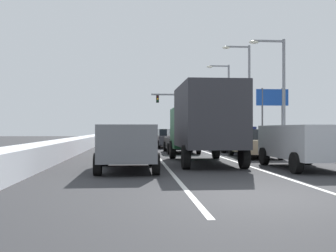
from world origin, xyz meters
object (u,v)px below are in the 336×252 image
(suv_navy_right_lane_third, at_px, (232,136))
(street_lamp_right_far, at_px, (226,96))
(suv_silver_right_lane_nearest, at_px, (303,142))
(traffic_light_gantry, at_px, (190,106))
(sedan_tan_right_lane_second, at_px, (254,143))
(sedan_tan_left_lane_fourth, at_px, (130,138))
(sedan_black_center_lane_second, at_px, (181,141))
(sedan_charcoal_center_lane_third, at_px, (169,138))
(sedan_maroon_left_lane_second, at_px, (127,143))
(street_lamp_right_near, at_px, (279,83))
(suv_gray_left_lane_nearest, at_px, (128,143))
(sedan_red_center_lane_fourth, at_px, (164,137))
(suv_silver_left_lane_third, at_px, (129,136))
(roadside_sign_right, at_px, (272,103))
(street_lamp_right_mid, at_px, (246,86))
(box_truck_center_lane_nearest, at_px, (204,120))
(sedan_white_right_lane_fourth, at_px, (212,138))

(suv_navy_right_lane_third, height_order, street_lamp_right_far, street_lamp_right_far)
(suv_silver_right_lane_nearest, distance_m, traffic_light_gantry, 37.13)
(sedan_tan_right_lane_second, height_order, sedan_tan_left_lane_fourth, same)
(sedan_black_center_lane_second, height_order, sedan_charcoal_center_lane_third, same)
(sedan_maroon_left_lane_second, xyz_separation_m, traffic_light_gantry, (7.63, 30.63, 3.73))
(sedan_charcoal_center_lane_third, distance_m, street_lamp_right_near, 9.64)
(suv_navy_right_lane_third, xyz_separation_m, suv_gray_left_lane_nearest, (-6.84, -11.95, 0.00))
(sedan_red_center_lane_fourth, xyz_separation_m, sedan_maroon_left_lane_second, (-3.14, -16.91, 0.00))
(street_lamp_right_near, bearing_deg, sedan_black_center_lane_second, -160.67)
(street_lamp_right_near, xyz_separation_m, street_lamp_right_far, (0.09, 17.26, 0.46))
(suv_silver_left_lane_third, distance_m, roadside_sign_right, 17.39)
(suv_silver_left_lane_third, bearing_deg, street_lamp_right_mid, 38.63)
(box_truck_center_lane_nearest, height_order, street_lamp_right_far, street_lamp_right_far)
(sedan_charcoal_center_lane_third, bearing_deg, street_lamp_right_mid, 29.19)
(roadside_sign_right, bearing_deg, suv_silver_left_lane_third, -143.67)
(sedan_tan_right_lane_second, height_order, suv_gray_left_lane_nearest, suv_gray_left_lane_nearest)
(suv_silver_left_lane_third, bearing_deg, roadside_sign_right, 36.33)
(sedan_black_center_lane_second, height_order, street_lamp_right_mid, street_lamp_right_mid)
(sedan_tan_right_lane_second, bearing_deg, sedan_charcoal_center_lane_third, 107.48)
(sedan_charcoal_center_lane_third, distance_m, sedan_tan_left_lane_fourth, 3.58)
(sedan_white_right_lane_fourth, relative_size, sedan_charcoal_center_lane_third, 1.00)
(suv_gray_left_lane_nearest, bearing_deg, traffic_light_gantry, 78.51)
(sedan_black_center_lane_second, xyz_separation_m, sedan_tan_left_lane_fourth, (-3.33, 8.73, 0.00))
(suv_navy_right_lane_third, distance_m, sedan_black_center_lane_second, 3.88)
(suv_navy_right_lane_third, bearing_deg, box_truck_center_lane_nearest, -110.57)
(suv_gray_left_lane_nearest, bearing_deg, street_lamp_right_near, 51.20)
(sedan_red_center_lane_fourth, height_order, suv_silver_left_lane_third, suv_silver_left_lane_third)
(sedan_tan_right_lane_second, height_order, roadside_sign_right, roadside_sign_right)
(sedan_tan_right_lane_second, distance_m, street_lamp_right_near, 9.08)
(sedan_white_right_lane_fourth, relative_size, sedan_maroon_left_lane_second, 1.00)
(suv_navy_right_lane_third, bearing_deg, sedan_red_center_lane_fourth, 108.86)
(sedan_white_right_lane_fourth, height_order, suv_silver_left_lane_third, suv_silver_left_lane_third)
(sedan_maroon_left_lane_second, distance_m, roadside_sign_right, 22.22)
(sedan_maroon_left_lane_second, xyz_separation_m, roadside_sign_right, (13.79, 17.11, 3.25))
(street_lamp_right_mid, relative_size, roadside_sign_right, 1.69)
(suv_silver_left_lane_third, bearing_deg, suv_silver_right_lane_nearest, -62.86)
(sedan_tan_right_lane_second, relative_size, box_truck_center_lane_nearest, 0.63)
(sedan_red_center_lane_fourth, xyz_separation_m, street_lamp_right_mid, (7.59, -1.37, 4.72))
(street_lamp_right_near, height_order, street_lamp_right_far, street_lamp_right_far)
(suv_silver_left_lane_third, bearing_deg, sedan_black_center_lane_second, -38.31)
(roadside_sign_right, bearing_deg, box_truck_center_lane_nearest, -116.42)
(suv_silver_right_lane_nearest, distance_m, suv_silver_left_lane_third, 14.93)
(sedan_black_center_lane_second, relative_size, traffic_light_gantry, 0.60)
(sedan_maroon_left_lane_second, height_order, street_lamp_right_mid, street_lamp_right_mid)
(suv_navy_right_lane_third, bearing_deg, suv_silver_right_lane_nearest, -90.78)
(sedan_black_center_lane_second, xyz_separation_m, street_lamp_right_mid, (7.38, 11.22, 4.72))
(suv_silver_right_lane_nearest, distance_m, street_lamp_right_far, 31.05)
(street_lamp_right_far, bearing_deg, sedan_red_center_lane_fourth, -136.58)
(sedan_charcoal_center_lane_third, xyz_separation_m, street_lamp_right_mid, (7.58, 4.24, 4.72))
(suv_silver_right_lane_nearest, height_order, sedan_charcoal_center_lane_third, suv_silver_right_lane_nearest)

